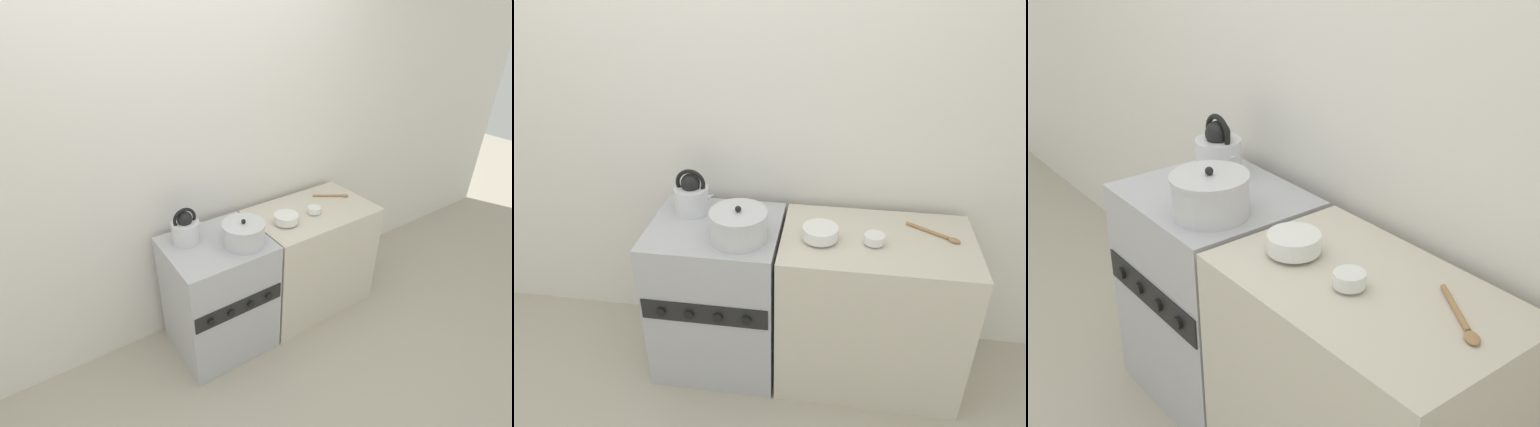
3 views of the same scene
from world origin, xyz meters
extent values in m
plane|color=#B2A893|center=(0.00, 0.00, 0.00)|extent=(12.00, 12.00, 0.00)
cube|color=silver|center=(0.00, 0.62, 1.25)|extent=(7.00, 0.06, 2.50)
cube|color=#B2B2B7|center=(0.00, 0.27, 0.41)|extent=(0.62, 0.54, 0.83)
cube|color=black|center=(0.00, 0.00, 0.51)|extent=(0.60, 0.01, 0.11)
cylinder|color=black|center=(-0.20, -0.01, 0.51)|extent=(0.04, 0.02, 0.04)
cylinder|color=black|center=(-0.07, -0.01, 0.51)|extent=(0.04, 0.02, 0.04)
cylinder|color=black|center=(0.07, -0.01, 0.51)|extent=(0.04, 0.02, 0.04)
cylinder|color=black|center=(0.20, -0.01, 0.51)|extent=(0.04, 0.02, 0.04)
cube|color=beige|center=(0.77, 0.27, 0.41)|extent=(0.88, 0.55, 0.82)
cylinder|color=silver|center=(-0.14, 0.39, 0.89)|extent=(0.17, 0.17, 0.13)
sphere|color=black|center=(-0.14, 0.39, 0.98)|extent=(0.09, 0.09, 0.09)
torus|color=black|center=(-0.14, 0.39, 0.98)|extent=(0.15, 0.02, 0.15)
cone|color=silver|center=(-0.06, 0.39, 0.91)|extent=(0.09, 0.04, 0.07)
cylinder|color=silver|center=(0.14, 0.17, 0.89)|extent=(0.25, 0.25, 0.13)
cylinder|color=silver|center=(0.14, 0.17, 0.96)|extent=(0.26, 0.26, 0.01)
sphere|color=black|center=(0.14, 0.17, 0.98)|extent=(0.03, 0.03, 0.03)
cylinder|color=white|center=(0.50, 0.23, 0.83)|extent=(0.07, 0.07, 0.01)
cylinder|color=white|center=(0.50, 0.23, 0.86)|extent=(0.16, 0.16, 0.05)
cylinder|color=white|center=(0.75, 0.23, 0.82)|extent=(0.04, 0.04, 0.01)
cylinder|color=white|center=(0.75, 0.23, 0.85)|extent=(0.09, 0.09, 0.04)
cylinder|color=#A37A4C|center=(0.99, 0.37, 0.83)|extent=(0.18, 0.13, 0.02)
ellipsoid|color=#A37A4C|center=(1.11, 0.30, 0.83)|extent=(0.07, 0.06, 0.02)
camera|label=1|loc=(-0.91, -1.56, 2.19)|focal=28.00mm
camera|label=2|loc=(0.56, -1.70, 2.05)|focal=35.00mm
camera|label=3|loc=(1.94, -0.93, 1.85)|focal=50.00mm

